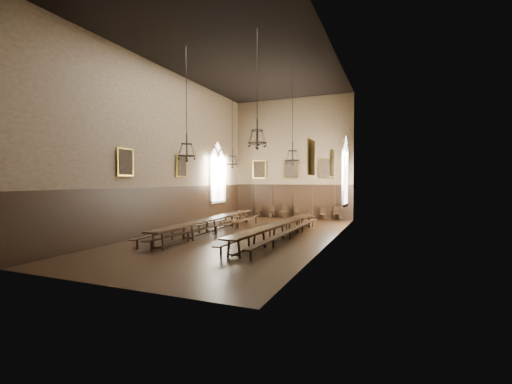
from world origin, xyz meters
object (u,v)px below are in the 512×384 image
Objects in this scene: chair_2 at (272,214)px; chair_5 at (309,216)px; chair_3 at (283,214)px; bench_left_inner at (216,228)px; chair_7 at (337,216)px; bench_left_outer at (199,228)px; bench_right_inner at (270,232)px; bench_right_outer at (290,233)px; chair_1 at (258,213)px; chair_4 at (297,215)px; table_left at (211,226)px; table_right at (278,231)px; chandelier_back_left at (232,157)px; chandelier_front_left at (187,148)px; chandelier_back_right at (292,154)px; chandelier_front_right at (257,135)px; chair_6 at (322,216)px.

chair_5 is at bearing -5.77° from chair_2.
chair_5 is (1.92, 0.09, -0.05)m from chair_3.
bench_left_inner is 10.68× the size of chair_7.
bench_right_inner is (4.09, -0.03, -0.01)m from bench_left_outer.
chair_5 reaches higher than bench_left_outer.
bench_right_outer is at bearing -63.55° from chair_5.
chair_1 is at bearing 120.85° from bench_right_outer.
chair_4 reaches higher than chair_5.
bench_right_inner is 11.23× the size of chair_2.
chair_3 is at bearing -158.45° from chair_5.
table_left is 8.45m from chair_1.
chair_1 is 3.15m from chair_4.
table_right is 0.97× the size of bench_right_outer.
chandelier_back_left and chandelier_front_left have the same top height.
chair_3 reaches higher than table_left.
chandelier_back_left is (-1.53, -5.54, 3.95)m from chair_3.
table_right is 4.58m from chandelier_back_right.
chandelier_back_right is 1.09× the size of chandelier_front_right.
chair_5 reaches higher than bench_right_outer.
chandelier_front_right reaches higher than chair_7.
chandelier_back_right is (0.61, -6.45, 4.04)m from chair_5.
bench_left_inner reaches higher than bench_right_inner.
bench_right_outer is at bearing -1.01° from bench_left_inner.
chair_4 is at bearing 65.01° from chandelier_back_left.
chandelier_front_left is at bearing 173.08° from chandelier_front_right.
bench_right_inner is at bearing -102.52° from chandelier_back_right.
chair_2 is at bearing 89.42° from bench_left_inner.
bench_left_outer is 4.81m from chandelier_front_left.
bench_right_inner is at bearing 37.09° from chandelier_front_left.
bench_left_inner is at bearing -80.21° from chandelier_back_left.
chandelier_front_right is (4.57, -2.90, 4.42)m from bench_left_outer.
chair_6 is at bearing 16.47° from chair_3.
bench_right_outer is 1.98× the size of chandelier_back_right.
table_right is 11.34× the size of chair_4.
bench_left_inner is 2.04× the size of chandelier_front_left.
chair_7 is 12.82m from chandelier_front_left.
chair_4 is at bearing 161.32° from chair_7.
chandelier_front_left is (0.36, -5.47, 0.07)m from chandelier_back_left.
chandelier_back_left is (-3.45, -5.63, 4.00)m from chair_5.
chair_6 is at bearing 63.09° from table_left.
bench_right_outer reaches higher than bench_right_inner.
chair_5 is at bearing 18.44° from chair_3.
chair_3 is 1.17× the size of chair_6.
chair_5 is 0.17× the size of chandelier_back_right.
chandelier_back_right reaches higher than table_left.
chair_2 reaches higher than chair_5.
chair_6 is at bearing -13.05° from chair_4.
chair_3 is 1.92m from chair_5.
chair_1 is (-1.07, 8.54, -0.02)m from bench_left_inner.
chandelier_back_right is at bearing -78.41° from chair_6.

